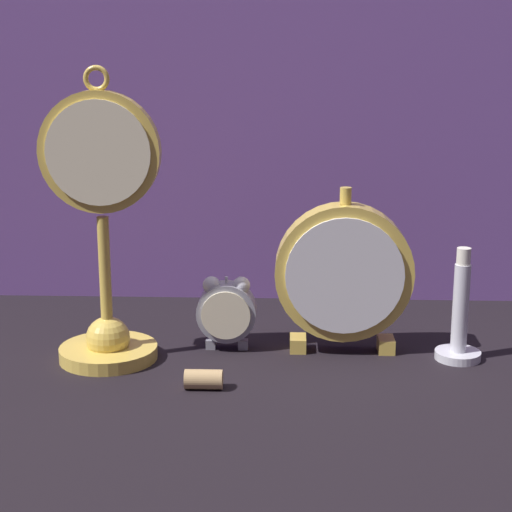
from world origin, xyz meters
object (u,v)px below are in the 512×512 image
mantel_clock_silver (344,273)px  wine_cork (204,379)px  pocket_watch_on_stand (104,248)px  alarm_clock_twin_bell (227,309)px  brass_candlestick (460,323)px

mantel_clock_silver → wine_cork: mantel_clock_silver is taller
mantel_clock_silver → wine_cork: bearing=-142.2°
pocket_watch_on_stand → wine_cork: size_ratio=8.31×
alarm_clock_twin_bell → wine_cork: (-0.02, -0.13, -0.04)m
mantel_clock_silver → wine_cork: 0.22m
alarm_clock_twin_bell → brass_candlestick: size_ratio=0.68×
pocket_watch_on_stand → mantel_clock_silver: pocket_watch_on_stand is taller
wine_cork → alarm_clock_twin_bell: bearing=82.5°
brass_candlestick → wine_cork: (-0.30, -0.10, -0.03)m
pocket_watch_on_stand → alarm_clock_twin_bell: pocket_watch_on_stand is taller
alarm_clock_twin_bell → brass_candlestick: (0.28, -0.02, -0.01)m
wine_cork → mantel_clock_silver: bearing=37.8°
wine_cork → brass_candlestick: bearing=19.0°
alarm_clock_twin_bell → mantel_clock_silver: mantel_clock_silver is taller
alarm_clock_twin_bell → brass_candlestick: 0.28m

